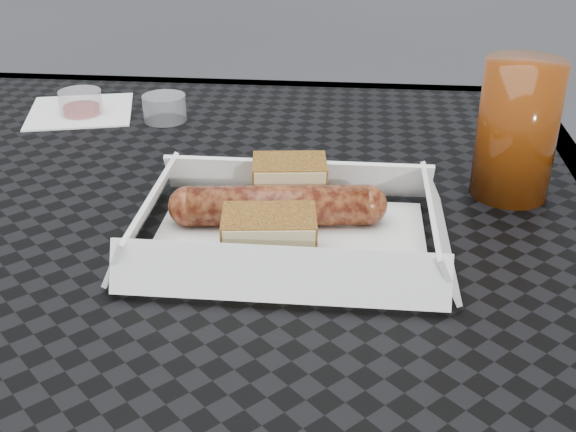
# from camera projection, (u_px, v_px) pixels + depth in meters

# --- Properties ---
(patio_table) EXTENTS (0.80, 0.80, 0.74)m
(patio_table) POSITION_uv_depth(u_px,v_px,m) (175.00, 283.00, 0.67)
(patio_table) COLOR black
(patio_table) RESTS_ON ground
(food_tray) EXTENTS (0.22, 0.15, 0.00)m
(food_tray) POSITION_uv_depth(u_px,v_px,m) (289.00, 241.00, 0.59)
(food_tray) COLOR white
(food_tray) RESTS_ON patio_table
(bratwurst) EXTENTS (0.18, 0.05, 0.03)m
(bratwurst) POSITION_uv_depth(u_px,v_px,m) (278.00, 206.00, 0.60)
(bratwurst) COLOR brown
(bratwurst) RESTS_ON food_tray
(bread_near) EXTENTS (0.07, 0.05, 0.04)m
(bread_near) POSITION_uv_depth(u_px,v_px,m) (290.00, 182.00, 0.63)
(bread_near) COLOR olive
(bread_near) RESTS_ON food_tray
(bread_far) EXTENTS (0.08, 0.06, 0.04)m
(bread_far) POSITION_uv_depth(u_px,v_px,m) (269.00, 236.00, 0.55)
(bread_far) COLOR olive
(bread_far) RESTS_ON food_tray
(veg_garnish) EXTENTS (0.03, 0.03, 0.00)m
(veg_garnish) POSITION_uv_depth(u_px,v_px,m) (368.00, 272.00, 0.54)
(veg_garnish) COLOR #DA5309
(veg_garnish) RESTS_ON food_tray
(napkin) EXTENTS (0.15, 0.15, 0.00)m
(napkin) POSITION_uv_depth(u_px,v_px,m) (81.00, 111.00, 0.87)
(napkin) COLOR white
(napkin) RESTS_ON patio_table
(condiment_cup_sauce) EXTENTS (0.05, 0.05, 0.03)m
(condiment_cup_sauce) POSITION_uv_depth(u_px,v_px,m) (81.00, 103.00, 0.85)
(condiment_cup_sauce) COLOR maroon
(condiment_cup_sauce) RESTS_ON patio_table
(condiment_cup_empty) EXTENTS (0.05, 0.05, 0.03)m
(condiment_cup_empty) POSITION_uv_depth(u_px,v_px,m) (165.00, 108.00, 0.84)
(condiment_cup_empty) COLOR silver
(condiment_cup_empty) RESTS_ON patio_table
(drink_glass) EXTENTS (0.07, 0.07, 0.13)m
(drink_glass) POSITION_uv_depth(u_px,v_px,m) (517.00, 130.00, 0.64)
(drink_glass) COLOR #602708
(drink_glass) RESTS_ON patio_table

